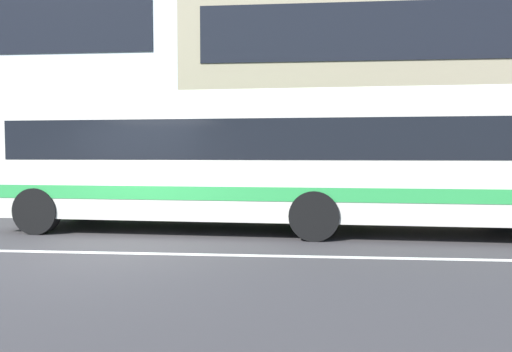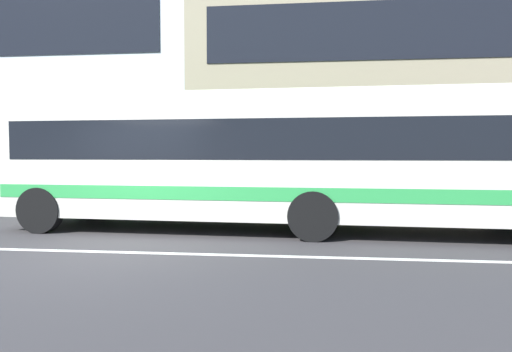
% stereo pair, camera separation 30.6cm
% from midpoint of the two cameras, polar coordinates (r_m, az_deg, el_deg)
% --- Properties ---
extents(ground_plane, '(160.00, 160.00, 0.00)m').
position_cam_midpoint_polar(ground_plane, '(8.61, -17.03, -8.98)').
color(ground_plane, '#383536').
extents(lane_centre_line, '(60.00, 0.16, 0.01)m').
position_cam_midpoint_polar(lane_centre_line, '(8.61, -17.03, -8.95)').
color(lane_centre_line, silver).
rests_on(lane_centre_line, ground_plane).
extents(hedge_row_far, '(13.81, 1.10, 0.96)m').
position_cam_midpoint_polar(hedge_row_far, '(15.17, -11.43, -1.99)').
color(hedge_row_far, '#2E7424').
rests_on(hedge_row_far, ground_plane).
extents(apartment_block_right, '(22.46, 9.51, 10.81)m').
position_cam_midpoint_polar(apartment_block_right, '(23.59, 23.10, 11.55)').
color(apartment_block_right, tan).
rests_on(apartment_block_right, ground_plane).
extents(transit_bus, '(12.42, 3.13, 3.04)m').
position_cam_midpoint_polar(transit_bus, '(10.36, 3.90, 2.50)').
color(transit_bus, beige).
rests_on(transit_bus, ground_plane).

